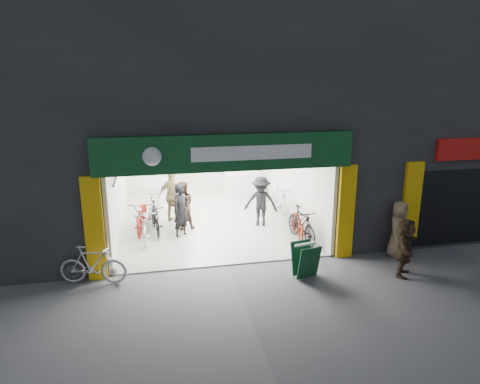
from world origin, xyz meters
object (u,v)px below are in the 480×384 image
object	(u,v)px
parked_bike	(93,265)
sandwich_board	(305,259)
bike_right_front	(302,224)
pedestrian_near	(398,229)
bike_left_front	(146,224)

from	to	relation	value
parked_bike	sandwich_board	world-z (taller)	parked_bike
bike_right_front	pedestrian_near	xyz separation A→B (m)	(2.22, -1.57, 0.26)
pedestrian_near	sandwich_board	world-z (taller)	pedestrian_near
bike_right_front	sandwich_board	size ratio (longest dim) A/B	2.03
bike_left_front	pedestrian_near	world-z (taller)	pedestrian_near
sandwich_board	pedestrian_near	bearing A→B (deg)	3.42
bike_left_front	parked_bike	xyz separation A→B (m)	(-1.25, -2.71, -0.01)
bike_right_front	pedestrian_near	world-z (taller)	pedestrian_near
parked_bike	pedestrian_near	world-z (taller)	pedestrian_near
parked_bike	pedestrian_near	size ratio (longest dim) A/B	1.03
parked_bike	bike_right_front	bearing A→B (deg)	-62.37
bike_right_front	parked_bike	distance (m)	6.04
parked_bike	sandwich_board	size ratio (longest dim) A/B	1.87
pedestrian_near	parked_bike	bearing A→B (deg)	135.20
bike_left_front	pedestrian_near	distance (m)	7.32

